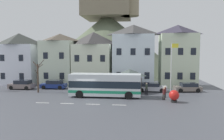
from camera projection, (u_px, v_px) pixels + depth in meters
ground_plane at (85, 99)px, 27.02m from camera, size 40.00×60.00×0.07m
townhouse_00 at (20, 59)px, 39.88m from camera, size 6.97×5.22×9.39m
townhouse_01 at (60, 59)px, 39.65m from camera, size 5.62×6.52×9.29m
townhouse_02 at (94, 59)px, 39.03m from camera, size 6.55×6.77×9.55m
townhouse_03 at (133, 56)px, 37.52m from camera, size 6.85×5.50×10.65m
townhouse_04 at (177, 56)px, 36.57m from camera, size 5.87×5.32×10.50m
hilltop_castle at (108, 42)px, 61.23m from camera, size 41.10×41.10×23.17m
transit_bus at (105, 85)px, 28.40m from camera, size 9.35×2.75×3.06m
bus_shelter at (130, 73)px, 31.73m from camera, size 3.60×3.60×3.44m
parked_car_00 at (54, 85)px, 34.88m from camera, size 4.09×1.89×1.36m
parked_car_01 at (188, 87)px, 32.15m from camera, size 4.07×2.23×1.34m
parked_car_02 at (151, 87)px, 32.41m from camera, size 4.54×2.08×1.31m
parked_car_03 at (22, 85)px, 34.49m from camera, size 3.89×2.02×1.46m
pedestrian_00 at (164, 93)px, 26.56m from camera, size 0.35×0.34×1.55m
pedestrian_01 at (165, 92)px, 27.90m from camera, size 0.28×0.38×1.49m
pedestrian_02 at (147, 88)px, 29.97m from camera, size 0.36×0.30×1.64m
pedestrian_03 at (132, 89)px, 29.83m from camera, size 0.30×0.32×1.56m
public_bench at (129, 87)px, 33.57m from camera, size 1.53×0.48×0.87m
flagpole at (172, 65)px, 28.82m from camera, size 0.95×0.10×7.12m
harbour_buoy at (174, 96)px, 25.28m from camera, size 1.20×1.20×1.45m
bare_tree_00 at (38, 76)px, 31.43m from camera, size 2.06×1.46×4.83m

